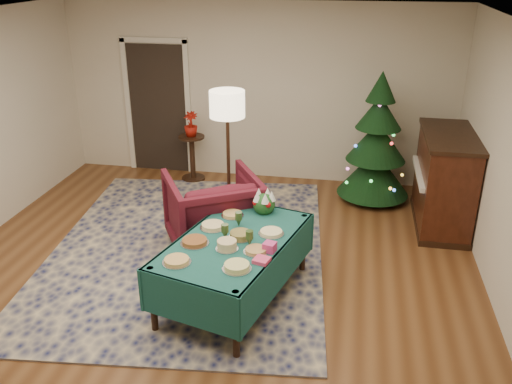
% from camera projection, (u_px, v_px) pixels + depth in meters
% --- Properties ---
extents(room_shell, '(7.00, 7.00, 7.00)m').
position_uv_depth(room_shell, '(190.00, 177.00, 5.10)').
color(room_shell, '#593319').
rests_on(room_shell, ground).
extents(doorway, '(1.08, 0.04, 2.16)m').
position_uv_depth(doorway, '(158.00, 105.00, 8.61)').
color(doorway, black).
rests_on(doorway, ground).
extents(rug, '(3.60, 4.50, 0.02)m').
position_uv_depth(rug, '(188.00, 248.00, 6.58)').
color(rug, '#131948').
rests_on(rug, ground).
extents(buffet_table, '(1.47, 1.99, 0.69)m').
position_uv_depth(buffet_table, '(234.00, 251.00, 5.41)').
color(buffet_table, black).
rests_on(buffet_table, ground).
extents(platter_0, '(0.27, 0.27, 0.04)m').
position_uv_depth(platter_0, '(177.00, 261.00, 4.93)').
color(platter_0, silver).
rests_on(platter_0, buffet_table).
extents(platter_1, '(0.27, 0.27, 0.06)m').
position_uv_depth(platter_1, '(237.00, 267.00, 4.83)').
color(platter_1, silver).
rests_on(platter_1, buffet_table).
extents(platter_2, '(0.28, 0.28, 0.05)m').
position_uv_depth(platter_2, '(195.00, 242.00, 5.26)').
color(platter_2, silver).
rests_on(platter_2, buffet_table).
extents(platter_3, '(0.22, 0.22, 0.09)m').
position_uv_depth(platter_3, '(227.00, 245.00, 5.15)').
color(platter_3, silver).
rests_on(platter_3, buffet_table).
extents(platter_4, '(0.24, 0.24, 0.04)m').
position_uv_depth(platter_4, '(256.00, 250.00, 5.11)').
color(platter_4, silver).
rests_on(platter_4, buffet_table).
extents(platter_5, '(0.27, 0.27, 0.05)m').
position_uv_depth(platter_5, '(213.00, 226.00, 5.57)').
color(platter_5, silver).
rests_on(platter_5, buffet_table).
extents(platter_6, '(0.25, 0.25, 0.07)m').
position_uv_depth(platter_6, '(240.00, 235.00, 5.36)').
color(platter_6, silver).
rests_on(platter_6, buffet_table).
extents(platter_7, '(0.26, 0.26, 0.04)m').
position_uv_depth(platter_7, '(271.00, 232.00, 5.45)').
color(platter_7, silver).
rests_on(platter_7, buffet_table).
extents(platter_8, '(0.24, 0.24, 0.04)m').
position_uv_depth(platter_8, '(232.00, 215.00, 5.83)').
color(platter_8, silver).
rests_on(platter_8, buffet_table).
extents(goblet_0, '(0.07, 0.07, 0.16)m').
position_uv_depth(goblet_0, '(239.00, 219.00, 5.58)').
color(goblet_0, '#2D471E').
rests_on(goblet_0, buffet_table).
extents(goblet_1, '(0.07, 0.07, 0.16)m').
position_uv_depth(goblet_1, '(250.00, 238.00, 5.20)').
color(goblet_1, '#2D471E').
rests_on(goblet_1, buffet_table).
extents(goblet_2, '(0.07, 0.07, 0.16)m').
position_uv_depth(goblet_2, '(225.00, 231.00, 5.32)').
color(goblet_2, '#2D471E').
rests_on(goblet_2, buffet_table).
extents(napkin_stack, '(0.17, 0.17, 0.04)m').
position_uv_depth(napkin_stack, '(262.00, 260.00, 4.95)').
color(napkin_stack, '#EF4273').
rests_on(napkin_stack, buffet_table).
extents(gift_box, '(0.14, 0.14, 0.09)m').
position_uv_depth(gift_box, '(270.00, 247.00, 5.12)').
color(gift_box, '#D73B8A').
rests_on(gift_box, buffet_table).
extents(centerpiece, '(0.25, 0.25, 0.29)m').
position_uv_depth(centerpiece, '(264.00, 202.00, 5.88)').
color(centerpiece, '#1E4C1E').
rests_on(centerpiece, buffet_table).
extents(armchair, '(1.36, 1.33, 1.05)m').
position_uv_depth(armchair, '(213.00, 209.00, 6.40)').
color(armchair, '#4D101C').
rests_on(armchair, ground).
extents(floor_lamp, '(0.43, 0.43, 1.79)m').
position_uv_depth(floor_lamp, '(227.00, 113.00, 6.58)').
color(floor_lamp, '#A57F3F').
rests_on(floor_lamp, ground).
extents(side_table, '(0.40, 0.40, 0.72)m').
position_uv_depth(side_table, '(192.00, 159.00, 8.49)').
color(side_table, black).
rests_on(side_table, ground).
extents(potted_plant, '(0.21, 0.38, 0.21)m').
position_uv_depth(potted_plant, '(191.00, 129.00, 8.30)').
color(potted_plant, '#9F150B').
rests_on(potted_plant, side_table).
extents(christmas_tree, '(1.06, 1.06, 1.87)m').
position_uv_depth(christmas_tree, '(376.00, 144.00, 7.61)').
color(christmas_tree, black).
rests_on(christmas_tree, ground).
extents(piano, '(0.68, 1.44, 1.24)m').
position_uv_depth(piano, '(444.00, 181.00, 6.97)').
color(piano, black).
rests_on(piano, ground).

